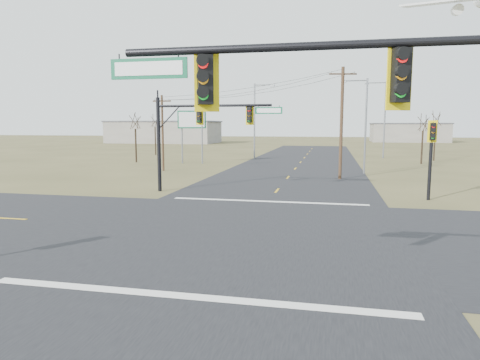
# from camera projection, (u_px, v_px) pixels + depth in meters

# --- Properties ---
(ground) EXTENTS (320.00, 320.00, 0.00)m
(ground) POSITION_uv_depth(u_px,v_px,m) (244.00, 231.00, 18.95)
(ground) COLOR brown
(ground) RESTS_ON ground
(road_ew) EXTENTS (160.00, 14.00, 0.02)m
(road_ew) POSITION_uv_depth(u_px,v_px,m) (244.00, 231.00, 18.94)
(road_ew) COLOR black
(road_ew) RESTS_ON ground
(road_ns) EXTENTS (14.00, 160.00, 0.02)m
(road_ns) POSITION_uv_depth(u_px,v_px,m) (244.00, 231.00, 18.94)
(road_ns) COLOR black
(road_ns) RESTS_ON ground
(stop_bar_near) EXTENTS (12.00, 0.40, 0.01)m
(stop_bar_near) POSITION_uv_depth(u_px,v_px,m) (189.00, 296.00, 11.67)
(stop_bar_near) COLOR silver
(stop_bar_near) RESTS_ON road_ns
(stop_bar_far) EXTENTS (12.00, 0.40, 0.01)m
(stop_bar_far) POSITION_uv_depth(u_px,v_px,m) (268.00, 201.00, 26.22)
(stop_bar_far) COLOR silver
(stop_bar_far) RESTS_ON road_ns
(mast_arm_near) EXTENTS (10.34, 0.60, 6.87)m
(mast_arm_near) POSITION_uv_depth(u_px,v_px,m) (410.00, 108.00, 8.44)
(mast_arm_near) COLOR black
(mast_arm_near) RESTS_ON ground
(mast_arm_far) EXTENTS (8.83, 0.41, 6.59)m
(mast_arm_far) POSITION_uv_depth(u_px,v_px,m) (201.00, 124.00, 29.29)
(mast_arm_far) COLOR black
(mast_arm_far) RESTS_ON ground
(pedestal_signal_ne) EXTENTS (0.58, 0.52, 4.99)m
(pedestal_signal_ne) POSITION_uv_depth(u_px,v_px,m) (432.00, 144.00, 26.32)
(pedestal_signal_ne) COLOR black
(pedestal_signal_ne) RESTS_ON ground
(utility_pole_near) EXTENTS (2.31, 0.61, 9.57)m
(utility_pole_near) POSITION_uv_depth(u_px,v_px,m) (341.00, 122.00, 36.62)
(utility_pole_near) COLOR #46331E
(utility_pole_near) RESTS_ON ground
(utility_pole_far) EXTENTS (1.88, 0.26, 7.69)m
(utility_pole_far) POSITION_uv_depth(u_px,v_px,m) (163.00, 131.00, 43.58)
(utility_pole_far) COLOR #46331E
(utility_pole_far) RESTS_ON ground
(highway_sign) EXTENTS (3.29, 1.13, 6.43)m
(highway_sign) POSITION_uv_depth(u_px,v_px,m) (192.00, 126.00, 52.01)
(highway_sign) COLOR slate
(highway_sign) RESTS_ON ground
(streetlight_a) EXTENTS (2.53, 0.33, 9.07)m
(streetlight_a) POSITION_uv_depth(u_px,v_px,m) (364.00, 121.00, 40.75)
(streetlight_a) COLOR slate
(streetlight_a) RESTS_ON ground
(streetlight_b) EXTENTS (3.00, 0.33, 10.78)m
(streetlight_b) POSITION_uv_depth(u_px,v_px,m) (383.00, 115.00, 60.24)
(streetlight_b) COLOR slate
(streetlight_b) RESTS_ON ground
(streetlight_c) EXTENTS (2.89, 0.40, 10.34)m
(streetlight_c) POSITION_uv_depth(u_px,v_px,m) (256.00, 117.00, 59.08)
(streetlight_c) COLOR slate
(streetlight_c) RESTS_ON ground
(bare_tree_a) EXTENTS (2.92, 2.92, 6.62)m
(bare_tree_a) POSITION_uv_depth(u_px,v_px,m) (135.00, 121.00, 53.52)
(bare_tree_a) COLOR black
(bare_tree_a) RESTS_ON ground
(bare_tree_b) EXTENTS (3.47, 3.47, 6.76)m
(bare_tree_b) POSITION_uv_depth(u_px,v_px,m) (155.00, 120.00, 66.60)
(bare_tree_b) COLOR black
(bare_tree_b) RESTS_ON ground
(bare_tree_c) EXTENTS (3.36, 3.36, 6.43)m
(bare_tree_c) POSITION_uv_depth(u_px,v_px,m) (423.00, 122.00, 51.25)
(bare_tree_c) COLOR black
(bare_tree_c) RESTS_ON ground
(bare_tree_d) EXTENTS (2.65, 2.65, 6.89)m
(bare_tree_d) POSITION_uv_depth(u_px,v_px,m) (436.00, 118.00, 55.72)
(bare_tree_d) COLOR black
(bare_tree_d) RESTS_ON ground
(warehouse_left) EXTENTS (28.00, 14.00, 5.50)m
(warehouse_left) POSITION_uv_depth(u_px,v_px,m) (164.00, 132.00, 114.16)
(warehouse_left) COLOR gray
(warehouse_left) RESTS_ON ground
(warehouse_mid) EXTENTS (20.00, 12.00, 5.00)m
(warehouse_mid) POSITION_uv_depth(u_px,v_px,m) (409.00, 133.00, 120.20)
(warehouse_mid) COLOR gray
(warehouse_mid) RESTS_ON ground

